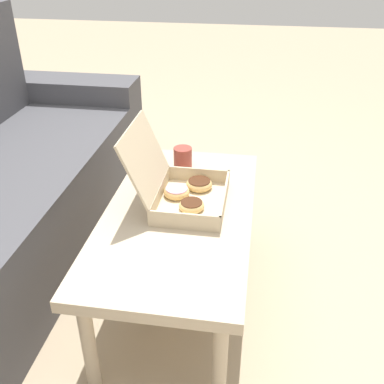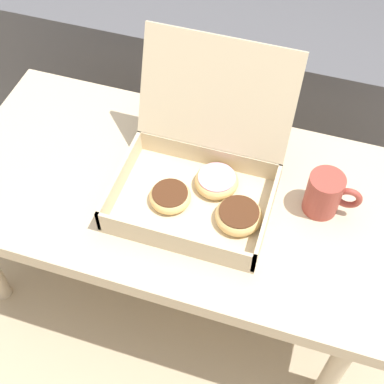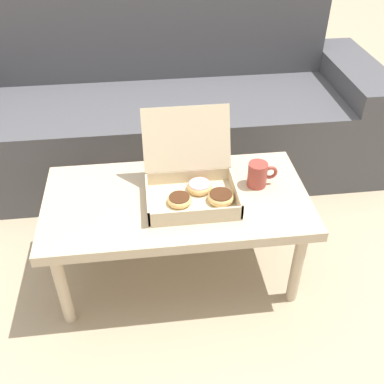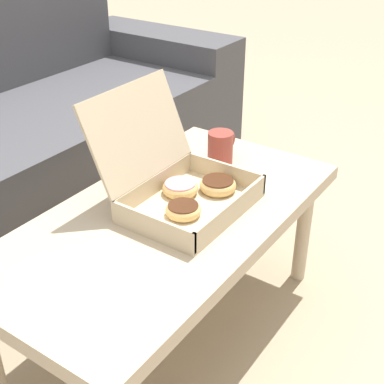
# 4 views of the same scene
# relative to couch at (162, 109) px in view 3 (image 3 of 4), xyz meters

# --- Properties ---
(ground_plane) EXTENTS (12.00, 12.00, 0.00)m
(ground_plane) POSITION_rel_couch_xyz_m (0.00, -0.79, -0.32)
(ground_plane) COLOR tan
(couch) EXTENTS (2.28, 0.77, 0.96)m
(couch) POSITION_rel_couch_xyz_m (0.00, 0.00, 0.00)
(couch) COLOR #4C4C51
(couch) RESTS_ON ground_plane
(coffee_table) EXTENTS (0.99, 0.52, 0.40)m
(coffee_table) POSITION_rel_couch_xyz_m (0.00, -0.87, 0.04)
(coffee_table) COLOR #C6B293
(coffee_table) RESTS_ON ground_plane
(pastry_box) EXTENTS (0.33, 0.34, 0.29)m
(pastry_box) POSITION_rel_couch_xyz_m (0.07, -0.86, 0.14)
(pastry_box) COLOR beige
(pastry_box) RESTS_ON coffee_table
(coffee_mug) EXTENTS (0.12, 0.07, 0.10)m
(coffee_mug) POSITION_rel_couch_xyz_m (0.32, -0.83, 0.13)
(coffee_mug) COLOR #993D33
(coffee_mug) RESTS_ON coffee_table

